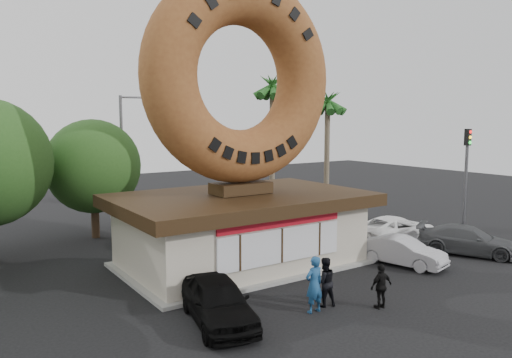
{
  "coord_description": "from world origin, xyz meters",
  "views": [
    {
      "loc": [
        -11.85,
        -12.83,
        6.67
      ],
      "look_at": [
        -0.52,
        4.0,
        4.19
      ],
      "focal_mm": 35.0,
      "sensor_mm": 36.0,
      "label": 1
    }
  ],
  "objects": [
    {
      "name": "car_silver",
      "position": [
        6.05,
        1.8,
        0.64
      ],
      "size": [
        2.31,
        4.11,
        1.28
      ],
      "primitive_type": "imported",
      "rotation": [
        0.0,
        0.0,
        0.26
      ],
      "color": "#A1A1A6",
      "rests_on": "ground"
    },
    {
      "name": "palm_near",
      "position": [
        7.5,
        14.0,
        8.41
      ],
      "size": [
        2.6,
        2.6,
        9.75
      ],
      "color": "#726651",
      "rests_on": "ground"
    },
    {
      "name": "person_left",
      "position": [
        -0.95,
        -0.21,
        0.99
      ],
      "size": [
        0.73,
        0.49,
        1.99
      ],
      "primitive_type": "imported",
      "rotation": [
        0.0,
        0.0,
        3.16
      ],
      "color": "navy",
      "rests_on": "ground"
    },
    {
      "name": "palm_far",
      "position": [
        11.0,
        12.5,
        7.48
      ],
      "size": [
        2.6,
        2.6,
        8.75
      ],
      "color": "#726651",
      "rests_on": "ground"
    },
    {
      "name": "car_grey",
      "position": [
        10.25,
        1.25,
        0.69
      ],
      "size": [
        3.96,
        5.13,
        1.39
      ],
      "primitive_type": "imported",
      "rotation": [
        0.0,
        0.0,
        0.49
      ],
      "color": "#4E5052",
      "rests_on": "ground"
    },
    {
      "name": "car_white",
      "position": [
        9.26,
        4.94,
        0.7
      ],
      "size": [
        5.04,
        2.34,
        1.4
      ],
      "primitive_type": "imported",
      "rotation": [
        0.0,
        0.0,
        1.57
      ],
      "color": "white",
      "rests_on": "ground"
    },
    {
      "name": "traffic_signal",
      "position": [
        14.0,
        3.99,
        3.87
      ],
      "size": [
        0.3,
        0.38,
        6.07
      ],
      "color": "#59595E",
      "rests_on": "ground"
    },
    {
      "name": "tree_mid",
      "position": [
        -4.0,
        15.0,
        4.02
      ],
      "size": [
        5.2,
        5.2,
        6.63
      ],
      "color": "#473321",
      "rests_on": "ground"
    },
    {
      "name": "car_black",
      "position": [
        -4.14,
        0.83,
        0.75
      ],
      "size": [
        2.75,
        4.7,
        1.5
      ],
      "primitive_type": "imported",
      "rotation": [
        0.0,
        0.0,
        -0.23
      ],
      "color": "black",
      "rests_on": "ground"
    },
    {
      "name": "donut_shop",
      "position": [
        0.0,
        5.98,
        1.77
      ],
      "size": [
        11.2,
        7.2,
        3.8
      ],
      "color": "beige",
      "rests_on": "ground"
    },
    {
      "name": "giant_donut",
      "position": [
        0.0,
        6.0,
        8.42
      ],
      "size": [
        9.23,
        2.35,
        9.23
      ],
      "primitive_type": "torus",
      "rotation": [
        1.57,
        0.0,
        0.0
      ],
      "color": "brown",
      "rests_on": "donut_shop"
    },
    {
      "name": "ground",
      "position": [
        0.0,
        0.0,
        0.0
      ],
      "size": [
        90.0,
        90.0,
        0.0
      ],
      "primitive_type": "plane",
      "color": "black",
      "rests_on": "ground"
    },
    {
      "name": "person_right",
      "position": [
        1.27,
        -1.24,
        0.8
      ],
      "size": [
        0.96,
        0.45,
        1.59
      ],
      "primitive_type": "imported",
      "rotation": [
        0.0,
        0.0,
        3.08
      ],
      "color": "black",
      "rests_on": "ground"
    },
    {
      "name": "street_lamp",
      "position": [
        -1.86,
        16.0,
        4.48
      ],
      "size": [
        2.11,
        0.2,
        8.0
      ],
      "color": "#59595E",
      "rests_on": "ground"
    },
    {
      "name": "person_center",
      "position": [
        -0.26,
        0.04,
        0.89
      ],
      "size": [
        1.0,
        0.86,
        1.77
      ],
      "primitive_type": "imported",
      "rotation": [
        0.0,
        0.0,
        2.89
      ],
      "color": "black",
      "rests_on": "ground"
    }
  ]
}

